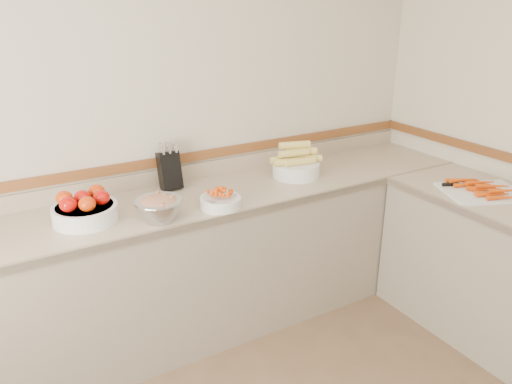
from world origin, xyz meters
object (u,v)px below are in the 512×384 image
corn_bowl (296,165)px  rhubarb_bowl (159,208)px  tomato_bowl (85,209)px  cherry_tomato_bowl (220,200)px  knife_block (169,169)px  cutting_board (481,190)px

corn_bowl → rhubarb_bowl: bearing=-167.9°
tomato_bowl → cherry_tomato_bowl: tomato_bowl is taller
knife_block → cherry_tomato_bowl: knife_block is taller
cherry_tomato_bowl → corn_bowl: (0.67, 0.22, 0.03)m
cutting_board → cherry_tomato_bowl: bearing=157.7°
knife_block → rhubarb_bowl: (-0.23, -0.43, -0.05)m
knife_block → cherry_tomato_bowl: (0.13, -0.43, -0.08)m
corn_bowl → cutting_board: (0.80, -0.82, -0.06)m
knife_block → corn_bowl: knife_block is taller
tomato_bowl → cherry_tomato_bowl: (0.70, -0.19, -0.03)m
cherry_tomato_bowl → corn_bowl: 0.70m
tomato_bowl → corn_bowl: size_ratio=0.99×
tomato_bowl → cutting_board: 2.31m
rhubarb_bowl → corn_bowl: bearing=12.1°
knife_block → corn_bowl: 0.83m
cherry_tomato_bowl → rhubarb_bowl: (-0.36, -0.00, 0.03)m
cutting_board → knife_block: bearing=147.2°
corn_bowl → knife_block: bearing=165.2°
knife_block → cutting_board: bearing=-32.8°
cherry_tomato_bowl → corn_bowl: bearing=18.2°
corn_bowl → rhubarb_bowl: (-1.03, -0.22, -0.00)m
cutting_board → tomato_bowl: bearing=159.9°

